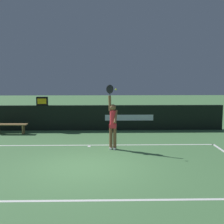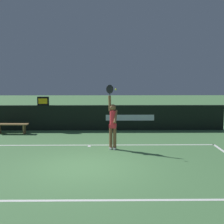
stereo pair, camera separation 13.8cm
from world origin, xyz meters
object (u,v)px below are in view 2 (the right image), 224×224
(speed_display, at_px, (43,101))
(courtside_bench_near, at_px, (12,126))
(tennis_player, at_px, (113,123))
(tennis_ball, at_px, (116,89))

(speed_display, bearing_deg, courtside_bench_near, -147.48)
(speed_display, height_order, courtside_bench_near, speed_display)
(tennis_player, relative_size, tennis_ball, 36.73)
(courtside_bench_near, bearing_deg, tennis_player, -32.95)
(speed_display, bearing_deg, tennis_ball, -50.56)
(courtside_bench_near, bearing_deg, tennis_ball, -35.10)
(tennis_player, height_order, tennis_ball, tennis_player)
(speed_display, relative_size, tennis_ball, 8.40)
(tennis_player, xyz_separation_m, courtside_bench_near, (-4.89, 3.17, -0.68))
(speed_display, relative_size, tennis_player, 0.23)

